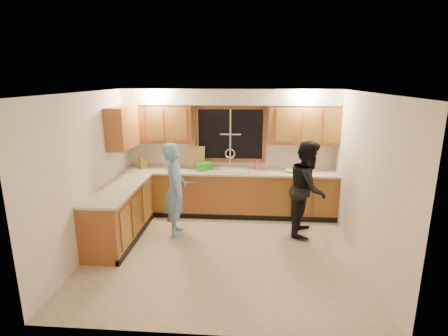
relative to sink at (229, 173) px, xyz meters
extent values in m
plane|color=#C5B798|center=(0.00, -1.60, -0.86)|extent=(4.20, 4.20, 0.00)
plane|color=white|center=(0.00, -1.60, 1.64)|extent=(4.20, 4.20, 0.00)
plane|color=white|center=(0.00, 0.30, 0.39)|extent=(4.20, 0.00, 4.20)
plane|color=white|center=(-2.10, -1.60, 0.39)|extent=(0.00, 3.80, 3.80)
plane|color=white|center=(2.10, -1.60, 0.39)|extent=(0.00, 3.80, 3.80)
cube|color=#A35C2F|center=(0.00, 0.00, -0.42)|extent=(4.20, 0.60, 0.88)
cube|color=#A35C2F|center=(-1.80, -1.25, -0.42)|extent=(0.60, 1.90, 0.88)
cube|color=beige|center=(0.00, -0.02, 0.04)|extent=(4.20, 0.63, 0.04)
cube|color=beige|center=(-1.79, -1.25, 0.04)|extent=(0.63, 1.90, 0.04)
cube|color=#A35C2F|center=(-1.43, 0.13, 0.96)|extent=(1.35, 0.33, 0.75)
cube|color=#A35C2F|center=(1.43, 0.13, 0.96)|extent=(1.35, 0.33, 0.75)
cube|color=#A35C2F|center=(-1.94, -0.48, 0.96)|extent=(0.33, 0.90, 0.75)
cube|color=white|center=(0.00, 0.12, 1.49)|extent=(4.20, 0.35, 0.30)
cube|color=black|center=(0.00, 0.29, 0.74)|extent=(1.30, 0.01, 1.00)
cube|color=#A35C2F|center=(0.00, 0.28, 1.27)|extent=(1.44, 0.03, 0.07)
cube|color=#A35C2F|center=(0.00, 0.28, 0.20)|extent=(1.44, 0.03, 0.07)
cube|color=#A35C2F|center=(-0.69, 0.28, 0.74)|extent=(0.07, 0.03, 1.00)
cube|color=#A35C2F|center=(0.69, 0.28, 0.74)|extent=(0.07, 0.03, 1.00)
cube|color=silver|center=(0.00, 0.00, 0.07)|extent=(0.86, 0.52, 0.03)
cube|color=silver|center=(-0.21, 0.00, -0.02)|extent=(0.38, 0.42, 0.18)
cube|color=silver|center=(0.21, 0.00, -0.02)|extent=(0.38, 0.42, 0.18)
cylinder|color=silver|center=(0.00, 0.20, 0.22)|extent=(0.04, 0.04, 0.28)
torus|color=silver|center=(0.00, 0.20, 0.36)|extent=(0.21, 0.03, 0.21)
cube|color=white|center=(-0.85, -0.01, -0.45)|extent=(0.60, 0.56, 0.82)
cube|color=white|center=(-1.80, -1.82, -0.41)|extent=(0.58, 0.75, 0.90)
imported|color=#71A4D5|center=(-0.88, -1.01, -0.04)|extent=(0.52, 0.67, 1.65)
imported|color=black|center=(1.41, -0.80, -0.03)|extent=(0.81, 0.95, 1.68)
cube|color=olive|center=(-1.76, 0.02, 0.17)|extent=(0.16, 0.16, 0.23)
cube|color=tan|center=(-0.68, 0.14, 0.28)|extent=(0.34, 0.12, 0.44)
cube|color=green|center=(-0.51, 0.01, 0.13)|extent=(0.37, 0.35, 0.15)
imported|color=pink|center=(0.56, 0.14, 0.15)|extent=(0.10, 0.10, 0.19)
imported|color=silver|center=(1.20, -0.06, 0.08)|extent=(0.23, 0.23, 0.05)
cylinder|color=#BBB190|center=(-0.21, -0.14, 0.12)|extent=(0.08, 0.08, 0.13)
cylinder|color=#BBB190|center=(-0.29, -0.11, 0.12)|extent=(0.08, 0.08, 0.13)
camera|label=1|loc=(0.39, -6.69, 1.83)|focal=28.00mm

